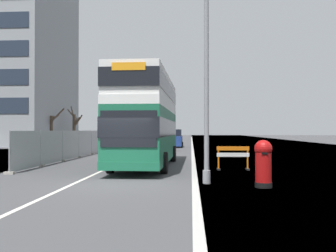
# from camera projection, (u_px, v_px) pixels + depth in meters

# --- Properties ---
(ground) EXTENTS (140.00, 280.00, 0.10)m
(ground) POSITION_uv_depth(u_px,v_px,m) (130.00, 185.00, 13.47)
(ground) COLOR #424244
(double_decker_bus) EXTENTS (2.93, 11.24, 4.90)m
(double_decker_bus) POSITION_uv_depth(u_px,v_px,m) (147.00, 119.00, 20.29)
(double_decker_bus) COLOR #196042
(double_decker_bus) RESTS_ON ground
(lamppost_foreground) EXTENTS (0.29, 0.70, 7.74)m
(lamppost_foreground) POSITION_uv_depth(u_px,v_px,m) (206.00, 86.00, 13.65)
(lamppost_foreground) COLOR gray
(lamppost_foreground) RESTS_ON ground
(red_pillar_postbox) EXTENTS (0.62, 0.62, 1.65)m
(red_pillar_postbox) POSITION_uv_depth(u_px,v_px,m) (263.00, 161.00, 12.72)
(red_pillar_postbox) COLOR black
(red_pillar_postbox) RESTS_ON ground
(roadworks_barrier) EXTENTS (1.62, 0.51, 1.18)m
(roadworks_barrier) POSITION_uv_depth(u_px,v_px,m) (233.00, 155.00, 18.28)
(roadworks_barrier) COLOR orange
(roadworks_barrier) RESTS_ON ground
(construction_site_fence) EXTENTS (0.44, 20.60, 2.01)m
(construction_site_fence) POSITION_uv_depth(u_px,v_px,m) (79.00, 144.00, 26.69)
(construction_site_fence) COLOR #A8AAAD
(construction_site_fence) RESTS_ON ground
(car_oncoming_near) EXTENTS (2.05, 3.81, 2.24)m
(car_oncoming_near) POSITION_uv_depth(u_px,v_px,m) (162.00, 140.00, 35.40)
(car_oncoming_near) COLOR maroon
(car_oncoming_near) RESTS_ON ground
(car_receding_mid) EXTENTS (2.01, 4.30, 2.10)m
(car_receding_mid) POSITION_uv_depth(u_px,v_px,m) (174.00, 139.00, 43.04)
(car_receding_mid) COLOR navy
(car_receding_mid) RESTS_ON ground
(car_receding_far) EXTENTS (1.98, 4.34, 1.98)m
(car_receding_far) POSITION_uv_depth(u_px,v_px,m) (147.00, 138.00, 49.30)
(car_receding_far) COLOR black
(car_receding_far) RESTS_ON ground
(car_far_side) EXTENTS (1.93, 3.92, 2.12)m
(car_far_side) POSITION_uv_depth(u_px,v_px,m) (151.00, 137.00, 56.90)
(car_far_side) COLOR navy
(car_far_side) RESTS_ON ground
(bare_tree_far_verge_near) EXTENTS (2.92, 2.74, 5.02)m
(bare_tree_far_verge_near) POSITION_uv_depth(u_px,v_px,m) (52.00, 127.00, 47.43)
(bare_tree_far_verge_near) COLOR #4C3D2D
(bare_tree_far_verge_near) RESTS_ON ground
(bare_tree_far_verge_mid) EXTENTS (2.07, 2.54, 5.44)m
(bare_tree_far_verge_mid) POSITION_uv_depth(u_px,v_px,m) (74.00, 127.00, 51.58)
(bare_tree_far_verge_mid) COLOR #4C3D2D
(bare_tree_far_verge_mid) RESTS_ON ground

